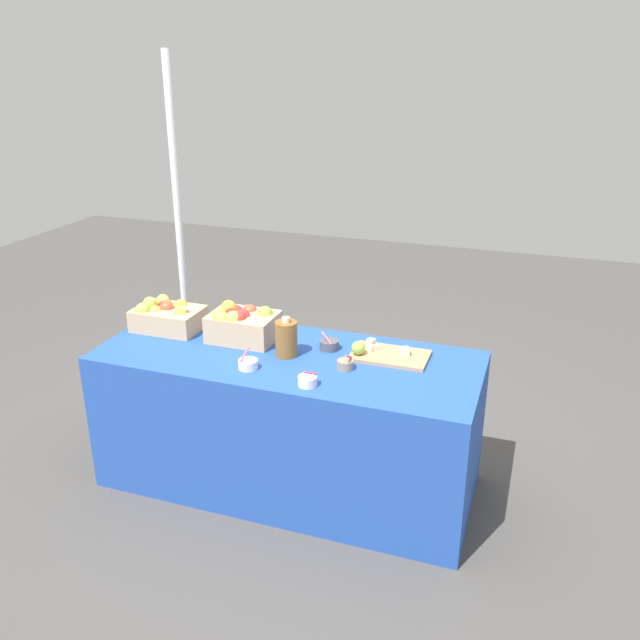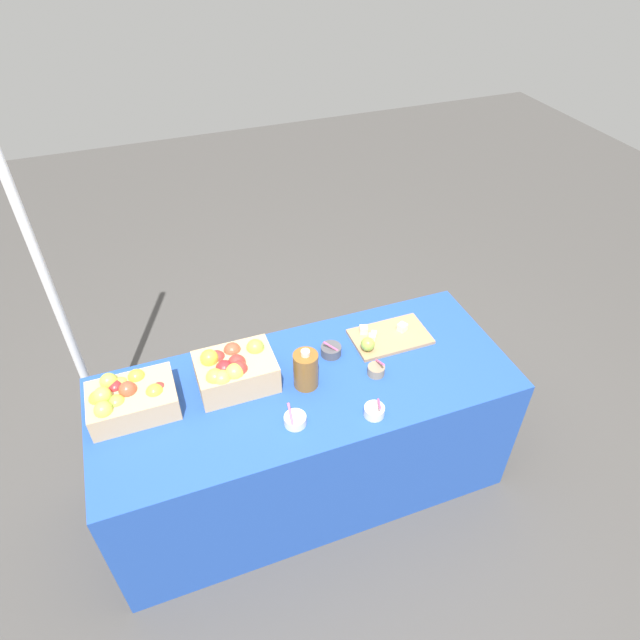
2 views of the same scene
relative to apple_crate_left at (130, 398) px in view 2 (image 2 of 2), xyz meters
name	(u,v)px [view 2 (image 2 of 2)]	position (x,y,z in m)	size (l,w,h in m)	color
ground_plane	(308,478)	(0.74, -0.11, -0.81)	(10.00, 10.00, 0.00)	#474442
table	(307,435)	(0.74, -0.11, -0.44)	(1.90, 0.76, 0.74)	#234CAD
apple_crate_left	(130,398)	(0.00, 0.00, 0.00)	(0.36, 0.24, 0.17)	tan
apple_crate_middle	(234,370)	(0.44, -0.01, 0.02)	(0.34, 0.25, 0.19)	tan
cutting_board_front	(386,337)	(1.20, 0.03, -0.06)	(0.37, 0.23, 0.09)	tan
sample_bowl_near	(376,370)	(1.06, -0.16, -0.05)	(0.08, 0.08, 0.09)	gray
sample_bowl_mid	(374,411)	(0.95, -0.38, -0.05)	(0.09, 0.09, 0.09)	silver
sample_bowl_far	(331,350)	(0.91, 0.03, -0.05)	(0.10, 0.10, 0.09)	#4C4C51
sample_bowl_extra	(295,420)	(0.62, -0.31, -0.05)	(0.09, 0.09, 0.09)	silver
cider_jug	(306,369)	(0.74, -0.11, 0.02)	(0.11, 0.11, 0.20)	brown
tent_pole	(47,280)	(-0.25, 0.60, 0.27)	(0.04, 0.04, 2.16)	white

